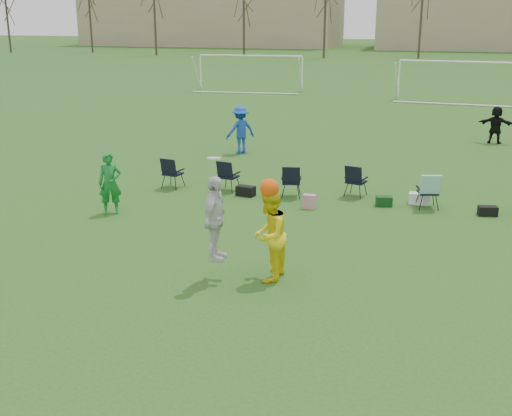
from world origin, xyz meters
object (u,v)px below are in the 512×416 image
(fielder_green_near, at_px, (110,183))
(goal_mid, at_px, (460,70))
(center_contest, at_px, (250,228))
(fielder_black, at_px, (496,125))
(goal_left, at_px, (251,63))
(fielder_blue, at_px, (240,130))

(fielder_green_near, relative_size, goal_mid, 0.23)
(center_contest, bearing_deg, fielder_black, 70.87)
(fielder_black, bearing_deg, goal_left, -34.39)
(fielder_black, bearing_deg, fielder_blue, 37.82)
(goal_left, xyz_separation_m, goal_mid, (14.00, -2.00, 0.00))
(fielder_green_near, distance_m, fielder_blue, 8.57)
(fielder_blue, distance_m, center_contest, 12.46)
(fielder_green_near, distance_m, fielder_black, 17.12)
(fielder_blue, bearing_deg, center_contest, 63.77)
(fielder_blue, distance_m, fielder_black, 10.82)
(goal_left, distance_m, goal_mid, 14.14)
(goal_mid, bearing_deg, goal_left, 175.87)
(center_contest, xyz_separation_m, goal_mid, (4.45, 30.36, 0.81))
(center_contest, relative_size, goal_mid, 0.35)
(fielder_blue, height_order, fielder_black, fielder_blue)
(fielder_blue, xyz_separation_m, goal_mid, (8.34, 18.53, 1.00))
(fielder_blue, height_order, center_contest, center_contest)
(fielder_green_near, bearing_deg, goal_left, 72.02)
(fielder_blue, bearing_deg, fielder_black, 162.08)
(goal_left, bearing_deg, fielder_black, -50.66)
(fielder_blue, relative_size, goal_mid, 0.25)
(fielder_green_near, xyz_separation_m, goal_left, (-4.62, 29.04, 1.08))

